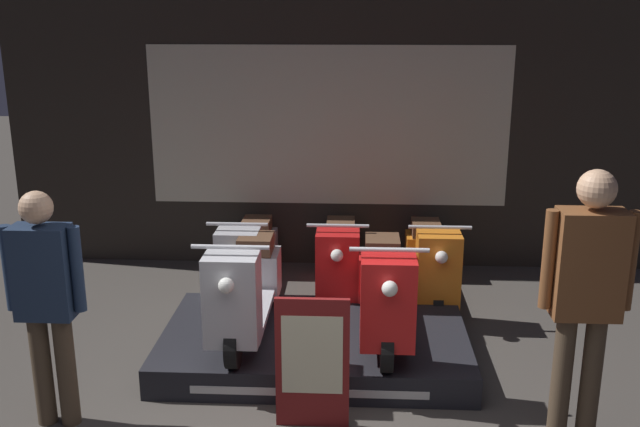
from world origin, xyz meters
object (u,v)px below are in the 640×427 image
(scooter_backrow_2, at_px, (431,263))
(price_sign_board, at_px, (312,363))
(scooter_backrow_1, at_px, (339,261))
(scooter_display_left, at_px, (245,288))
(scooter_backrow_0, at_px, (249,260))
(person_left_browsing, at_px, (46,295))
(scooter_display_right, at_px, (384,291))
(person_right_browsing, at_px, (586,285))

(scooter_backrow_2, distance_m, price_sign_board, 2.52)
(scooter_backrow_1, distance_m, price_sign_board, 2.31)
(scooter_display_left, bearing_deg, scooter_backrow_0, 97.75)
(scooter_backrow_0, bearing_deg, person_left_browsing, -112.39)
(scooter_display_right, xyz_separation_m, scooter_backrow_1, (-0.39, 1.34, -0.24))
(scooter_display_left, distance_m, person_right_browsing, 2.57)
(price_sign_board, bearing_deg, scooter_backrow_2, 66.18)
(scooter_display_left, bearing_deg, scooter_backrow_2, 39.81)
(scooter_display_right, height_order, person_right_browsing, person_right_browsing)
(person_right_browsing, bearing_deg, scooter_backrow_0, 136.75)
(scooter_display_left, xyz_separation_m, scooter_display_right, (1.11, 0.00, 0.00))
(scooter_display_left, bearing_deg, person_left_browsing, -138.72)
(scooter_display_right, height_order, scooter_backrow_1, scooter_display_right)
(scooter_display_right, xyz_separation_m, scooter_backrow_2, (0.50, 1.34, -0.24))
(scooter_backrow_0, height_order, scooter_backrow_2, same)
(person_right_browsing, xyz_separation_m, price_sign_board, (-1.72, 0.05, -0.61))
(scooter_display_left, distance_m, scooter_backrow_1, 1.54)
(scooter_display_right, distance_m, person_right_browsing, 1.65)
(scooter_display_right, relative_size, scooter_backrow_2, 1.00)
(scooter_backrow_1, height_order, scooter_backrow_2, same)
(person_left_browsing, bearing_deg, scooter_backrow_0, 67.61)
(scooter_display_right, distance_m, price_sign_board, 1.09)
(scooter_display_right, relative_size, person_left_browsing, 1.02)
(scooter_display_left, distance_m, scooter_backrow_0, 1.38)
(scooter_backrow_2, bearing_deg, person_right_browsing, -73.23)
(scooter_display_left, bearing_deg, price_sign_board, -58.17)
(scooter_display_right, relative_size, scooter_backrow_0, 1.00)
(scooter_display_left, relative_size, person_right_browsing, 0.92)
(person_left_browsing, bearing_deg, price_sign_board, 1.74)
(scooter_display_left, relative_size, scooter_display_right, 1.00)
(person_left_browsing, relative_size, person_right_browsing, 0.90)
(scooter_backrow_2, relative_size, person_right_browsing, 0.92)
(scooter_backrow_1, relative_size, scooter_backrow_2, 1.00)
(scooter_display_left, xyz_separation_m, person_right_browsing, (2.32, -1.01, 0.47))
(scooter_backrow_0, relative_size, scooter_backrow_1, 1.00)
(scooter_backrow_0, distance_m, person_right_browsing, 3.51)
(scooter_display_right, bearing_deg, person_right_browsing, -39.81)
(scooter_backrow_0, bearing_deg, scooter_display_right, -46.17)
(scooter_display_right, distance_m, person_left_browsing, 2.50)
(scooter_display_left, xyz_separation_m, price_sign_board, (0.59, -0.96, -0.14))
(scooter_backrow_2, bearing_deg, scooter_backrow_1, 180.00)
(scooter_display_left, height_order, person_right_browsing, person_right_browsing)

